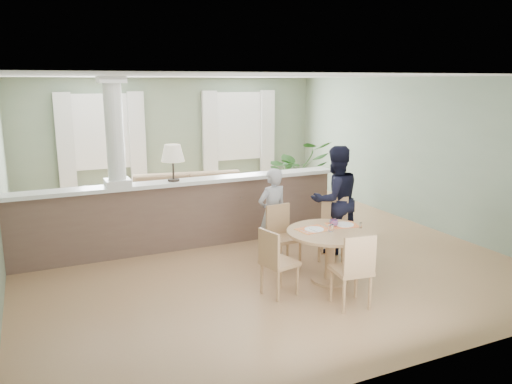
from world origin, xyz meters
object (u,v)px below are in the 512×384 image
chair_far_boy (282,233)px  chair_side (276,260)px  chair_near (354,267)px  child_person (272,213)px  man_person (335,200)px  houseplant (296,175)px  sofa (191,196)px  chair_far_man (333,225)px  dining_table (331,241)px

chair_far_boy → chair_side: (-0.55, -0.90, -0.01)m
chair_near → child_person: (-0.09, 1.97, 0.18)m
chair_side → man_person: 1.97m
chair_far_boy → man_person: (1.03, 0.21, 0.35)m
chair_near → chair_side: size_ratio=1.07×
houseplant → chair_side: size_ratio=1.69×
sofa → chair_far_boy: (0.39, -3.11, 0.08)m
chair_far_boy → chair_far_man: size_ratio=0.96×
dining_table → chair_far_boy: 0.85m
houseplant → chair_far_boy: bearing=-122.8°
sofa → chair_near: (0.52, -4.70, 0.10)m
sofa → houseplant: bearing=-1.7°
child_person → man_person: bearing=159.6°
houseplant → chair_far_boy: (-1.74, -2.69, -0.24)m
child_person → chair_far_boy: bearing=73.9°
man_person → chair_far_man: bearing=54.5°
chair_far_boy → man_person: bearing=6.7°
sofa → chair_side: 4.01m
chair_near → houseplant: bearing=-103.2°
dining_table → chair_near: size_ratio=1.26×
sofa → dining_table: sofa is taller
chair_side → child_person: 1.42m
sofa → chair_near: chair_near is taller
chair_far_boy → child_person: (0.04, 0.38, 0.20)m
chair_near → child_person: 1.98m
chair_near → man_person: bearing=-109.4°
sofa → chair_side: bearing=-83.0°
sofa → chair_far_boy: 3.13m
sofa → chair_far_boy: bearing=-73.5°
houseplant → chair_near: bearing=-110.6°
dining_table → chair_side: size_ratio=1.35×
man_person → chair_far_boy: bearing=12.2°
chair_far_man → chair_far_boy: bearing=-141.9°
chair_near → man_person: man_person is taller
dining_table → man_person: 1.25m
chair_far_boy → chair_near: (0.12, -1.59, 0.02)m
dining_table → chair_side: chair_side is taller
chair_far_man → man_person: bearing=93.4°
child_person → dining_table: bearing=93.3°
chair_far_boy → chair_near: chair_near is taller
dining_table → chair_near: chair_near is taller
sofa → chair_far_man: bearing=-58.9°
chair_far_man → dining_table: bearing=-85.8°
dining_table → chair_far_man: bearing=54.4°
chair_far_boy → chair_far_man: bearing=-6.3°
chair_side → chair_far_boy: bearing=-45.0°
chair_far_man → chair_near: size_ratio=1.01×
chair_near → child_person: bearing=-80.1°
chair_far_man → sofa: bearing=151.6°
chair_near → chair_far_boy: bearing=-78.1°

